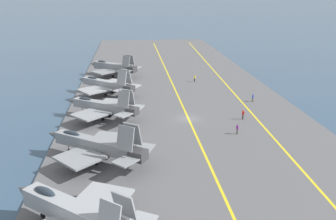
{
  "coord_description": "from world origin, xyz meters",
  "views": [
    {
      "loc": [
        -61.0,
        10.32,
        23.54
      ],
      "look_at": [
        -1.89,
        4.01,
        2.9
      ],
      "focal_mm": 38.0,
      "sensor_mm": 36.0,
      "label": 1
    }
  ],
  "objects": [
    {
      "name": "deck_stripe_foul_line",
      "position": [
        0.0,
        -12.63,
        0.4
      ],
      "size": [
        188.22,
        6.16,
        0.01
      ],
      "primitive_type": "cube",
      "rotation": [
        0.0,
        0.0,
        -0.03
      ],
      "color": "yellow",
      "rests_on": "carrier_deck"
    },
    {
      "name": "crew_purple_vest",
      "position": [
        -8.06,
        -6.89,
        1.37
      ],
      "size": [
        0.44,
        0.46,
        1.76
      ],
      "color": "#4C473D",
      "rests_on": "carrier_deck"
    },
    {
      "name": "parked_jet_fourth",
      "position": [
        17.66,
        16.0,
        2.78
      ],
      "size": [
        14.1,
        15.18,
        6.36
      ],
      "color": "#93999E",
      "rests_on": "carrier_deck"
    },
    {
      "name": "parked_jet_third",
      "position": [
        1.89,
        15.72,
        2.78
      ],
      "size": [
        13.08,
        15.15,
        6.07
      ],
      "color": "gray",
      "rests_on": "carrier_deck"
    },
    {
      "name": "parked_jet_fifth",
      "position": [
        35.38,
        15.17,
        2.93
      ],
      "size": [
        13.63,
        14.83,
        6.19
      ],
      "color": "gray",
      "rests_on": "carrier_deck"
    },
    {
      "name": "crew_red_vest",
      "position": [
        -1.38,
        -9.94,
        1.41
      ],
      "size": [
        0.27,
        0.39,
        1.83
      ],
      "color": "#232328",
      "rests_on": "carrier_deck"
    },
    {
      "name": "parked_jet_nearest",
      "position": [
        -30.96,
        16.35,
        2.84
      ],
      "size": [
        14.2,
        15.39,
        6.08
      ],
      "color": "#93999E",
      "rests_on": "carrier_deck"
    },
    {
      "name": "ground_plane",
      "position": [
        0.0,
        0.0,
        0.0
      ],
      "size": [
        2000.0,
        2000.0,
        0.0
      ],
      "primitive_type": "plane",
      "color": "#334C66"
    },
    {
      "name": "carrier_deck",
      "position": [
        0.0,
        0.0,
        0.2
      ],
      "size": [
        209.22,
        45.91,
        0.4
      ],
      "primitive_type": "cube",
      "color": "#565659",
      "rests_on": "ground"
    },
    {
      "name": "crew_yellow_vest",
      "position": [
        26.57,
        -5.93,
        1.36
      ],
      "size": [
        0.46,
        0.41,
        1.74
      ],
      "color": "#232328",
      "rests_on": "carrier_deck"
    },
    {
      "name": "deck_stripe_centerline",
      "position": [
        0.0,
        0.0,
        0.4
      ],
      "size": [
        188.3,
        0.36,
        0.01
      ],
      "primitive_type": "cube",
      "color": "yellow",
      "rests_on": "carrier_deck"
    },
    {
      "name": "parked_jet_second",
      "position": [
        -15.23,
        15.53,
        2.86
      ],
      "size": [
        13.29,
        16.14,
        6.44
      ],
      "color": "gray",
      "rests_on": "carrier_deck"
    },
    {
      "name": "crew_blue_vest",
      "position": [
        8.88,
        -15.31,
        1.32
      ],
      "size": [
        0.46,
        0.45,
        1.68
      ],
      "color": "#4C473D",
      "rests_on": "carrier_deck"
    }
  ]
}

